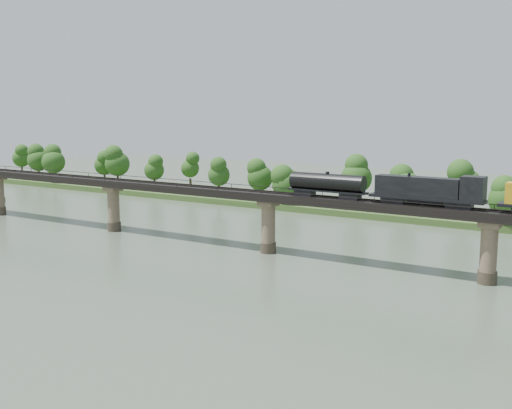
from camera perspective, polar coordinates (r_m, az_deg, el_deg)
The scene contains 5 objects.
ground at distance 98.10m, azimuth -8.09°, elevation -7.61°, with size 400.00×400.00×0.00m, color #3C4B3B.
far_bank at distance 170.18m, azimuth 10.72°, elevation -0.41°, with size 300.00×24.00×1.60m, color #2E4A1D.
bridge at distance 120.60m, azimuth 1.10°, elevation -1.77°, with size 236.00×30.00×11.50m.
bridge_superstructure at distance 119.60m, azimuth 1.11°, elevation 1.21°, with size 220.00×4.90×0.75m.
far_treeline at distance 168.19m, azimuth 7.63°, elevation 2.32°, with size 289.06×17.54×13.60m.
Camera 1 is at (61.26, -71.50, 27.56)m, focal length 45.00 mm.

